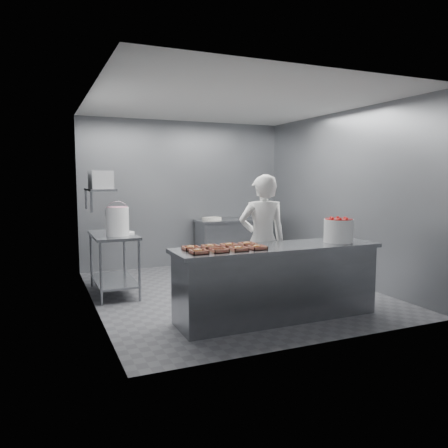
{
  "coord_description": "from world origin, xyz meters",
  "views": [
    {
      "loc": [
        -2.66,
        -5.89,
        1.73
      ],
      "look_at": [
        -0.21,
        -0.2,
        1.06
      ],
      "focal_mm": 35.0,
      "sensor_mm": 36.0,
      "label": 1
    }
  ],
  "objects_px": {
    "prep_table": "(113,254)",
    "tray_0": "(199,251)",
    "tray_2": "(238,249)",
    "tray_3": "(257,247)",
    "strawberry_tub": "(338,230)",
    "appliance": "(101,180)",
    "tray_7": "(247,244)",
    "glaze_bucket": "(117,221)",
    "tray_1": "(219,250)",
    "service_counter": "(277,282)",
    "back_counter": "(234,242)",
    "tray_6": "(229,245)",
    "worker": "(262,240)",
    "tray_5": "(210,247)",
    "tray_4": "(191,248)"
  },
  "relations": [
    {
      "from": "prep_table",
      "to": "tray_0",
      "type": "height_order",
      "value": "tray_0"
    },
    {
      "from": "tray_2",
      "to": "tray_3",
      "type": "bearing_deg",
      "value": 0.0
    },
    {
      "from": "strawberry_tub",
      "to": "appliance",
      "type": "height_order",
      "value": "appliance"
    },
    {
      "from": "tray_7",
      "to": "glaze_bucket",
      "type": "relative_size",
      "value": 0.38
    },
    {
      "from": "prep_table",
      "to": "appliance",
      "type": "xyz_separation_m",
      "value": [
        -0.17,
        -0.14,
        1.1
      ]
    },
    {
      "from": "tray_2",
      "to": "tray_1",
      "type": "bearing_deg",
      "value": 180.0
    },
    {
      "from": "tray_0",
      "to": "strawberry_tub",
      "type": "bearing_deg",
      "value": 2.43
    },
    {
      "from": "tray_3",
      "to": "tray_7",
      "type": "xyz_separation_m",
      "value": [
        0.0,
        0.26,
        0.0
      ]
    },
    {
      "from": "service_counter",
      "to": "back_counter",
      "type": "xyz_separation_m",
      "value": [
        0.9,
        3.25,
        -0.0
      ]
    },
    {
      "from": "service_counter",
      "to": "back_counter",
      "type": "distance_m",
      "value": 3.37
    },
    {
      "from": "service_counter",
      "to": "back_counter",
      "type": "bearing_deg",
      "value": 74.52
    },
    {
      "from": "tray_2",
      "to": "strawberry_tub",
      "type": "height_order",
      "value": "strawberry_tub"
    },
    {
      "from": "tray_7",
      "to": "tray_6",
      "type": "bearing_deg",
      "value": 180.0
    },
    {
      "from": "tray_2",
      "to": "tray_6",
      "type": "relative_size",
      "value": 1.0
    },
    {
      "from": "tray_2",
      "to": "tray_7",
      "type": "bearing_deg",
      "value": 46.78
    },
    {
      "from": "strawberry_tub",
      "to": "tray_7",
      "type": "bearing_deg",
      "value": 171.81
    },
    {
      "from": "tray_1",
      "to": "appliance",
      "type": "height_order",
      "value": "appliance"
    },
    {
      "from": "tray_6",
      "to": "worker",
      "type": "distance_m",
      "value": 0.84
    },
    {
      "from": "back_counter",
      "to": "worker",
      "type": "relative_size",
      "value": 0.85
    },
    {
      "from": "back_counter",
      "to": "tray_3",
      "type": "height_order",
      "value": "tray_3"
    },
    {
      "from": "tray_5",
      "to": "strawberry_tub",
      "type": "relative_size",
      "value": 0.51
    },
    {
      "from": "tray_5",
      "to": "glaze_bucket",
      "type": "bearing_deg",
      "value": 116.48
    },
    {
      "from": "tray_6",
      "to": "worker",
      "type": "relative_size",
      "value": 0.11
    },
    {
      "from": "tray_1",
      "to": "tray_2",
      "type": "relative_size",
      "value": 1.0
    },
    {
      "from": "tray_3",
      "to": "tray_5",
      "type": "xyz_separation_m",
      "value": [
        -0.48,
        0.26,
        0.0
      ]
    },
    {
      "from": "tray_6",
      "to": "tray_5",
      "type": "bearing_deg",
      "value": 180.0
    },
    {
      "from": "tray_0",
      "to": "tray_4",
      "type": "height_order",
      "value": "same"
    },
    {
      "from": "tray_5",
      "to": "strawberry_tub",
      "type": "height_order",
      "value": "strawberry_tub"
    },
    {
      "from": "tray_5",
      "to": "worker",
      "type": "distance_m",
      "value": 1.05
    },
    {
      "from": "tray_6",
      "to": "worker",
      "type": "bearing_deg",
      "value": 34.04
    },
    {
      "from": "glaze_bucket",
      "to": "tray_2",
      "type": "bearing_deg",
      "value": -60.79
    },
    {
      "from": "back_counter",
      "to": "tray_7",
      "type": "bearing_deg",
      "value": -111.74
    },
    {
      "from": "tray_6",
      "to": "tray_7",
      "type": "distance_m",
      "value": 0.24
    },
    {
      "from": "back_counter",
      "to": "tray_2",
      "type": "xyz_separation_m",
      "value": [
        -1.49,
        -3.38,
        0.47
      ]
    },
    {
      "from": "appliance",
      "to": "tray_5",
      "type": "bearing_deg",
      "value": -63.67
    },
    {
      "from": "tray_7",
      "to": "tray_1",
      "type": "bearing_deg",
      "value": -151.84
    },
    {
      "from": "tray_2",
      "to": "tray_5",
      "type": "bearing_deg",
      "value": 133.22
    },
    {
      "from": "service_counter",
      "to": "tray_1",
      "type": "distance_m",
      "value": 0.95
    },
    {
      "from": "back_counter",
      "to": "tray_5",
      "type": "distance_m",
      "value": 3.6
    },
    {
      "from": "tray_2",
      "to": "tray_7",
      "type": "height_order",
      "value": "same"
    },
    {
      "from": "tray_0",
      "to": "tray_5",
      "type": "height_order",
      "value": "same"
    },
    {
      "from": "prep_table",
      "to": "tray_7",
      "type": "distance_m",
      "value": 2.27
    },
    {
      "from": "tray_2",
      "to": "appliance",
      "type": "height_order",
      "value": "appliance"
    },
    {
      "from": "back_counter",
      "to": "worker",
      "type": "distance_m",
      "value": 2.8
    },
    {
      "from": "tray_2",
      "to": "tray_5",
      "type": "xyz_separation_m",
      "value": [
        -0.24,
        0.26,
        0.0
      ]
    },
    {
      "from": "tray_6",
      "to": "tray_7",
      "type": "xyz_separation_m",
      "value": [
        0.24,
        0.0,
        0.0
      ]
    },
    {
      "from": "back_counter",
      "to": "tray_3",
      "type": "xyz_separation_m",
      "value": [
        -1.25,
        -3.38,
        0.47
      ]
    },
    {
      "from": "service_counter",
      "to": "strawberry_tub",
      "type": "bearing_deg",
      "value": -3.05
    },
    {
      "from": "tray_2",
      "to": "tray_7",
      "type": "distance_m",
      "value": 0.35
    },
    {
      "from": "tray_5",
      "to": "tray_7",
      "type": "xyz_separation_m",
      "value": [
        0.48,
        0.0,
        0.0
      ]
    }
  ]
}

